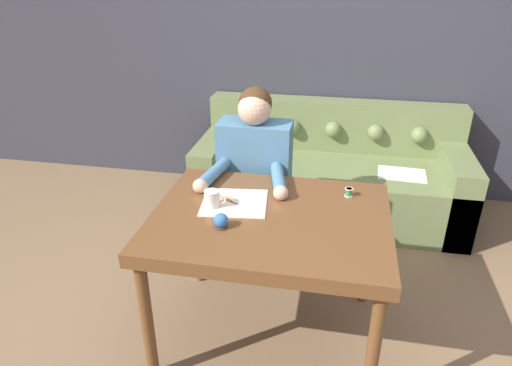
{
  "coord_description": "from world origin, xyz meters",
  "views": [
    {
      "loc": [
        0.17,
        -1.85,
        1.89
      ],
      "look_at": [
        -0.23,
        0.21,
        0.87
      ],
      "focal_mm": 32.0,
      "sensor_mm": 36.0,
      "label": 1
    }
  ],
  "objects_px": {
    "couch": "(329,176)",
    "mug": "(212,199)",
    "dining_table": "(270,229)",
    "thread_spool": "(349,192)",
    "person": "(255,183)",
    "pin_cushion": "(221,221)",
    "scissors": "(229,201)"
  },
  "relations": [
    {
      "from": "dining_table",
      "to": "thread_spool",
      "type": "height_order",
      "value": "thread_spool"
    },
    {
      "from": "thread_spool",
      "to": "mug",
      "type": "bearing_deg",
      "value": -159.55
    },
    {
      "from": "mug",
      "to": "pin_cushion",
      "type": "height_order",
      "value": "mug"
    },
    {
      "from": "couch",
      "to": "pin_cushion",
      "type": "distance_m",
      "value": 1.81
    },
    {
      "from": "person",
      "to": "pin_cushion",
      "type": "relative_size",
      "value": 17.34
    },
    {
      "from": "couch",
      "to": "mug",
      "type": "height_order",
      "value": "mug"
    },
    {
      "from": "person",
      "to": "mug",
      "type": "bearing_deg",
      "value": -100.13
    },
    {
      "from": "couch",
      "to": "scissors",
      "type": "relative_size",
      "value": 11.23
    },
    {
      "from": "dining_table",
      "to": "mug",
      "type": "distance_m",
      "value": 0.33
    },
    {
      "from": "couch",
      "to": "dining_table",
      "type": "bearing_deg",
      "value": -99.2
    },
    {
      "from": "mug",
      "to": "thread_spool",
      "type": "xyz_separation_m",
      "value": [
        0.68,
        0.25,
        -0.02
      ]
    },
    {
      "from": "dining_table",
      "to": "couch",
      "type": "xyz_separation_m",
      "value": [
        0.25,
        1.52,
        -0.39
      ]
    },
    {
      "from": "scissors",
      "to": "mug",
      "type": "distance_m",
      "value": 0.11
    },
    {
      "from": "couch",
      "to": "mug",
      "type": "bearing_deg",
      "value": -110.13
    },
    {
      "from": "dining_table",
      "to": "pin_cushion",
      "type": "height_order",
      "value": "pin_cushion"
    },
    {
      "from": "scissors",
      "to": "pin_cushion",
      "type": "xyz_separation_m",
      "value": [
        0.02,
        -0.25,
        0.03
      ]
    },
    {
      "from": "couch",
      "to": "pin_cushion",
      "type": "bearing_deg",
      "value": -105.17
    },
    {
      "from": "couch",
      "to": "thread_spool",
      "type": "bearing_deg",
      "value": -84.16
    },
    {
      "from": "dining_table",
      "to": "thread_spool",
      "type": "distance_m",
      "value": 0.48
    },
    {
      "from": "couch",
      "to": "scissors",
      "type": "distance_m",
      "value": 1.57
    },
    {
      "from": "person",
      "to": "thread_spool",
      "type": "bearing_deg",
      "value": -29.63
    },
    {
      "from": "couch",
      "to": "pin_cushion",
      "type": "xyz_separation_m",
      "value": [
        -0.45,
        -1.68,
        0.5
      ]
    },
    {
      "from": "dining_table",
      "to": "couch",
      "type": "height_order",
      "value": "couch"
    },
    {
      "from": "couch",
      "to": "thread_spool",
      "type": "relative_size",
      "value": 46.47
    },
    {
      "from": "couch",
      "to": "mug",
      "type": "distance_m",
      "value": 1.67
    },
    {
      "from": "person",
      "to": "pin_cushion",
      "type": "distance_m",
      "value": 0.78
    },
    {
      "from": "thread_spool",
      "to": "couch",
      "type": "bearing_deg",
      "value": 95.84
    },
    {
      "from": "person",
      "to": "mug",
      "type": "height_order",
      "value": "person"
    },
    {
      "from": "mug",
      "to": "pin_cushion",
      "type": "xyz_separation_m",
      "value": [
        0.09,
        -0.18,
        -0.01
      ]
    },
    {
      "from": "scissors",
      "to": "mug",
      "type": "relative_size",
      "value": 1.65
    },
    {
      "from": "couch",
      "to": "thread_spool",
      "type": "distance_m",
      "value": 1.34
    },
    {
      "from": "dining_table",
      "to": "person",
      "type": "relative_size",
      "value": 0.94
    }
  ]
}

